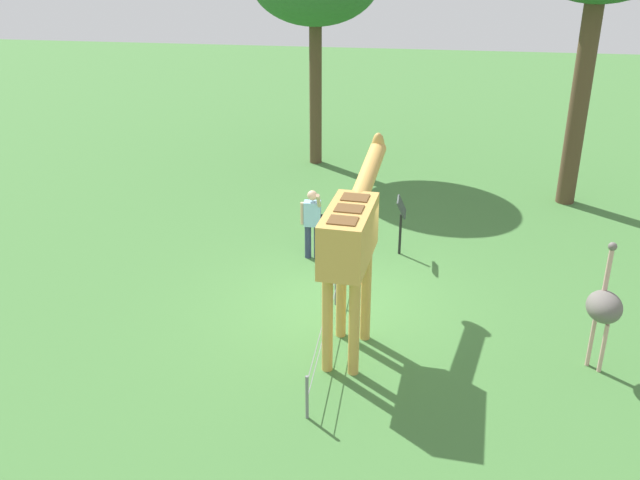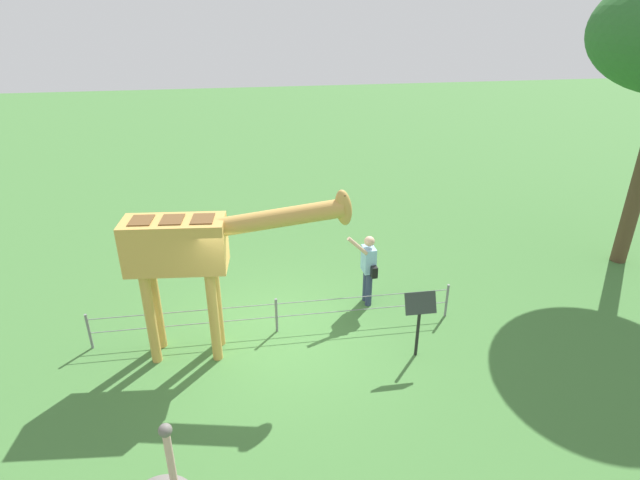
% 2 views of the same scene
% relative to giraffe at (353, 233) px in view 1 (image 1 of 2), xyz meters
% --- Properties ---
extents(ground_plane, '(60.00, 60.00, 0.00)m').
position_rel_giraffe_xyz_m(ground_plane, '(1.34, 0.25, -2.13)').
color(ground_plane, '#427538').
extents(giraffe, '(3.90, 0.85, 3.17)m').
position_rel_giraffe_xyz_m(giraffe, '(0.00, 0.00, 0.00)').
color(giraffe, gold).
rests_on(giraffe, ground_plane).
extents(visitor, '(0.65, 0.58, 1.69)m').
position_rel_giraffe_xyz_m(visitor, '(3.34, 1.18, -1.23)').
color(visitor, navy).
rests_on(visitor, ground_plane).
extents(ostrich, '(0.70, 0.56, 2.25)m').
position_rel_giraffe_xyz_m(ostrich, '(-0.19, -4.11, -0.95)').
color(ostrich, '#CC9E93').
rests_on(ostrich, ground_plane).
extents(info_sign, '(0.56, 0.21, 1.32)m').
position_rel_giraffe_xyz_m(info_sign, '(3.83, -0.70, -1.18)').
color(info_sign, black).
rests_on(info_sign, ground_plane).
extents(wire_fence, '(7.05, 0.05, 0.75)m').
position_rel_giraffe_xyz_m(wire_fence, '(1.34, 0.43, -1.72)').
color(wire_fence, slate).
rests_on(wire_fence, ground_plane).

